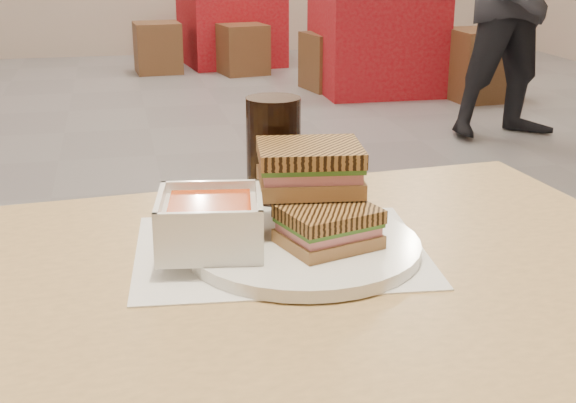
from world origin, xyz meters
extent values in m
cube|color=tan|center=(-0.11, -2.06, 0.73)|extent=(1.25, 0.79, 0.03)
cylinder|color=tan|center=(0.41, -1.72, 0.36)|extent=(0.06, 0.06, 0.72)
cube|color=white|center=(0.00, -1.98, 0.75)|extent=(0.38, 0.31, 0.00)
cylinder|color=white|center=(0.03, -2.00, 0.76)|extent=(0.29, 0.29, 0.02)
cube|color=white|center=(-0.08, -1.99, 0.79)|extent=(0.14, 0.14, 0.05)
cube|color=red|center=(-0.08, -1.99, 0.82)|extent=(0.11, 0.11, 0.01)
cube|color=white|center=(-0.03, -2.00, 0.83)|extent=(0.02, 0.12, 0.01)
cube|color=white|center=(-0.14, -1.99, 0.83)|extent=(0.02, 0.12, 0.01)
cube|color=white|center=(-0.07, -1.94, 0.83)|extent=(0.12, 0.02, 0.01)
cube|color=white|center=(-0.09, -2.05, 0.83)|extent=(0.12, 0.02, 0.01)
cube|color=#A57544|center=(0.06, -2.02, 0.78)|extent=(0.13, 0.12, 0.02)
cube|color=#D17571|center=(0.06, -2.02, 0.79)|extent=(0.12, 0.11, 0.01)
cube|color=#386B23|center=(0.06, -2.02, 0.80)|extent=(0.13, 0.11, 0.01)
cube|color=olive|center=(0.06, -2.02, 0.81)|extent=(0.13, 0.12, 0.02)
cube|color=#A57544|center=(0.05, -1.95, 0.83)|extent=(0.14, 0.12, 0.02)
cube|color=#D17571|center=(0.05, -1.95, 0.84)|extent=(0.13, 0.11, 0.01)
cube|color=#386B23|center=(0.05, -1.95, 0.85)|extent=(0.14, 0.12, 0.01)
cube|color=olive|center=(0.05, -1.95, 0.87)|extent=(0.14, 0.12, 0.02)
cylinder|color=black|center=(0.03, -1.83, 0.83)|extent=(0.08, 0.08, 0.16)
cube|color=maroon|center=(1.72, 2.75, 0.37)|extent=(0.85, 0.85, 0.75)
cube|color=maroon|center=(0.86, 4.27, 0.36)|extent=(0.91, 0.91, 0.72)
cube|color=brown|center=(1.42, 2.89, 0.21)|extent=(0.44, 0.44, 0.42)
cube|color=brown|center=(2.35, 2.28, 0.25)|extent=(0.47, 0.47, 0.49)
cube|color=brown|center=(0.19, 3.93, 0.21)|extent=(0.40, 0.40, 0.42)
cube|color=brown|center=(0.88, 3.71, 0.20)|extent=(0.43, 0.43, 0.41)
camera|label=1|loc=(-0.18, -2.87, 1.12)|focal=49.18mm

